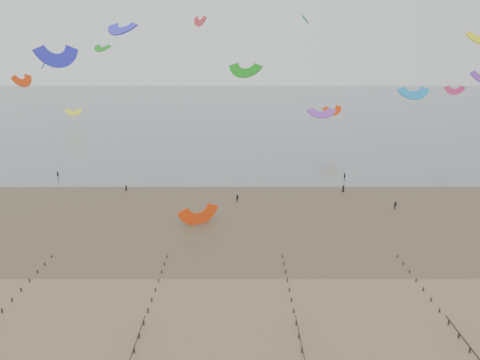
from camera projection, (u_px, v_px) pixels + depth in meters
name	position (u px, v px, depth m)	size (l,w,h in m)	color
ground	(260.00, 297.00, 61.32)	(500.00, 500.00, 0.00)	brown
sea_and_shore	(233.00, 209.00, 94.40)	(500.00, 665.00, 0.03)	#475654
kitesurfer_lead	(126.00, 188.00, 106.02)	(0.57, 0.37, 1.57)	black
kitesurfers	(406.00, 185.00, 107.91)	(139.56, 24.87, 1.83)	black
grounded_kite	(199.00, 224.00, 86.78)	(6.96, 3.65, 5.30)	#F9410F
kites_airborne	(223.00, 80.00, 137.95)	(232.49, 118.24, 40.72)	purple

